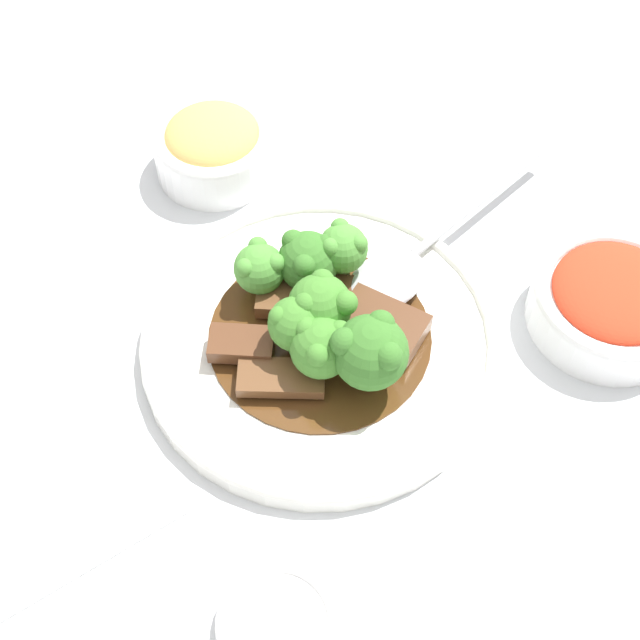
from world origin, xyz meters
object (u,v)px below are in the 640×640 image
(beef_strip_1, at_px, (352,301))
(beef_strip_2, at_px, (288,303))
(broccoli_floret_5, at_px, (297,325))
(sauce_dish, at_px, (277,625))
(broccoli_floret_3, at_px, (343,248))
(broccoli_floret_6, at_px, (260,268))
(broccoli_floret_4, at_px, (321,347))
(broccoli_floret_2, at_px, (368,353))
(side_bowl_kimchi, at_px, (613,301))
(beef_strip_3, at_px, (382,325))
(beef_strip_4, at_px, (241,344))
(beef_strip_0, at_px, (281,378))
(broccoli_floret_0, at_px, (326,307))
(serving_spoon, at_px, (399,264))
(side_bowl_appetizer, at_px, (213,146))
(main_plate, at_px, (320,339))
(broccoli_floret_1, at_px, (308,260))

(beef_strip_1, relative_size, beef_strip_2, 0.95)
(broccoli_floret_5, height_order, sauce_dish, broccoli_floret_5)
(broccoli_floret_3, bearing_deg, broccoli_floret_6, -29.02)
(broccoli_floret_4, height_order, broccoli_floret_5, same)
(broccoli_floret_2, xyz_separation_m, broccoli_floret_5, (0.02, -0.05, -0.00))
(broccoli_floret_3, height_order, broccoli_floret_5, same)
(broccoli_floret_2, relative_size, side_bowl_kimchi, 0.50)
(beef_strip_3, distance_m, broccoli_floret_6, 0.10)
(beef_strip_2, relative_size, side_bowl_kimchi, 0.47)
(beef_strip_1, distance_m, beef_strip_3, 0.03)
(beef_strip_4, bearing_deg, beef_strip_2, -171.83)
(beef_strip_0, bearing_deg, broccoli_floret_0, -168.44)
(broccoli_floret_6, height_order, side_bowl_kimchi, broccoli_floret_6)
(broccoli_floret_6, bearing_deg, serving_spoon, 149.28)
(side_bowl_kimchi, distance_m, side_bowl_appetizer, 0.34)
(beef_strip_3, height_order, broccoli_floret_3, broccoli_floret_3)
(main_plate, relative_size, broccoli_floret_2, 4.39)
(beef_strip_3, distance_m, side_bowl_kimchi, 0.17)
(broccoli_floret_1, xyz_separation_m, broccoli_floret_4, (0.04, 0.06, 0.00))
(broccoli_floret_6, bearing_deg, beef_strip_4, 37.87)
(beef_strip_1, height_order, broccoli_floret_0, broccoli_floret_0)
(beef_strip_2, height_order, side_bowl_kimchi, side_bowl_kimchi)
(main_plate, distance_m, broccoli_floret_6, 0.07)
(sauce_dish, bearing_deg, broccoli_floret_0, -138.76)
(broccoli_floret_5, relative_size, side_bowl_kimchi, 0.42)
(broccoli_floret_0, bearing_deg, sauce_dish, 41.24)
(beef_strip_1, height_order, beef_strip_2, beef_strip_2)
(broccoli_floret_1, height_order, side_bowl_kimchi, broccoli_floret_1)
(broccoli_floret_3, distance_m, broccoli_floret_6, 0.06)
(beef_strip_0, xyz_separation_m, broccoli_floret_4, (-0.03, 0.01, 0.02))
(beef_strip_4, xyz_separation_m, broccoli_floret_0, (-0.05, 0.03, 0.03))
(broccoli_floret_1, relative_size, broccoli_floret_5, 0.94)
(sauce_dish, bearing_deg, beef_strip_2, -130.96)
(broccoli_floret_3, relative_size, sauce_dish, 0.67)
(beef_strip_2, bearing_deg, side_bowl_appetizer, -108.34)
(beef_strip_2, bearing_deg, broccoli_floret_4, 73.96)
(broccoli_floret_0, height_order, side_bowl_kimchi, broccoli_floret_0)
(side_bowl_appetizer, bearing_deg, beef_strip_0, 65.08)
(side_bowl_appetizer, bearing_deg, serving_spoon, 99.45)
(beef_strip_4, relative_size, broccoli_floret_6, 1.24)
(beef_strip_4, height_order, broccoli_floret_3, broccoli_floret_3)
(broccoli_floret_0, xyz_separation_m, side_bowl_appetizer, (-0.05, -0.20, -0.03))
(beef_strip_2, xyz_separation_m, broccoli_floret_5, (0.02, 0.03, 0.02))
(main_plate, xyz_separation_m, broccoli_floret_0, (-0.00, 0.00, 0.04))
(beef_strip_3, xyz_separation_m, broccoli_floret_0, (0.03, -0.02, 0.02))
(main_plate, xyz_separation_m, broccoli_floret_1, (-0.02, -0.04, 0.03))
(main_plate, xyz_separation_m, side_bowl_appetizer, (-0.05, -0.19, 0.02))
(broccoli_floret_3, height_order, side_bowl_appetizer, broccoli_floret_3)
(main_plate, distance_m, broccoli_floret_5, 0.05)
(broccoli_floret_4, xyz_separation_m, side_bowl_kimchi, (-0.20, 0.09, -0.02))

